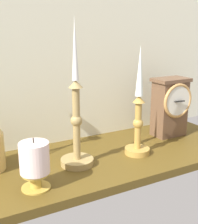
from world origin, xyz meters
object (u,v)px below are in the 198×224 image
object	(u,v)px
mantel_clock	(170,106)
candlestick_tall_center	(76,126)
candlestick_tall_left	(138,118)
pillar_candle_front	(35,163)

from	to	relation	value
mantel_clock	candlestick_tall_center	xyz separation A→B (cm)	(-39.69, -6.49, 0.55)
candlestick_tall_left	candlestick_tall_center	xyz separation A→B (cm)	(-19.69, 1.78, -0.10)
candlestick_tall_center	pillar_candle_front	xyz separation A→B (cm)	(-14.56, -7.39, -4.63)
mantel_clock	candlestick_tall_center	size ratio (longest dim) A/B	0.51
candlestick_tall_left	pillar_candle_front	xyz separation A→B (cm)	(-34.25, -5.61, -4.73)
candlestick_tall_left	candlestick_tall_center	distance (cm)	19.77
candlestick_tall_center	candlestick_tall_left	bearing A→B (deg)	-5.16
candlestick_tall_center	pillar_candle_front	bearing A→B (deg)	-153.09
mantel_clock	candlestick_tall_left	xyz separation A→B (cm)	(-19.99, -8.27, 0.65)
mantel_clock	candlestick_tall_left	world-z (taller)	candlestick_tall_left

